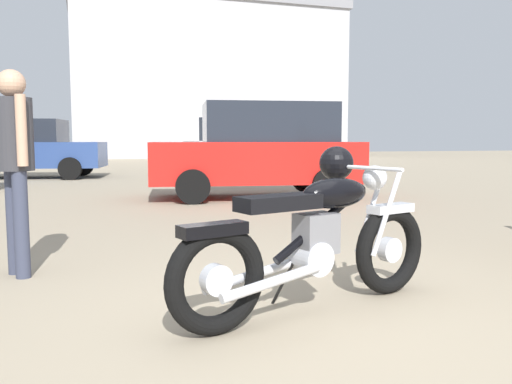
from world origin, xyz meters
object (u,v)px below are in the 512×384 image
Objects in this scene: vintage_motorcycle at (317,235)px; pale_sedan_back at (27,149)px; dark_sedan_left at (249,145)px; bystander at (14,151)px; blue_hatchback_right at (259,149)px.

vintage_motorcycle is 0.45× the size of pale_sedan_back.
bystander is at bearing -121.89° from dark_sedan_left.
dark_sedan_left is at bearing -96.01° from blue_hatchback_right.
dark_sedan_left is (1.49, 6.16, 0.00)m from blue_hatchback_right.
blue_hatchback_right is 0.92× the size of pale_sedan_back.
vintage_motorcycle is 0.49× the size of blue_hatchback_right.
pale_sedan_back is (-6.41, 0.58, -0.08)m from dark_sedan_left.
vintage_motorcycle is 0.49× the size of dark_sedan_left.
vintage_motorcycle is at bearing 113.64° from pale_sedan_back.
pale_sedan_back is (-3.40, 13.20, 0.34)m from vintage_motorcycle.
vintage_motorcycle is at bearing -62.01° from bystander.
bystander is at bearing 105.97° from pale_sedan_back.
blue_hatchback_right reaches higher than bystander.
pale_sedan_back is at bearing 70.86° from bystander.
blue_hatchback_right reaches higher than vintage_motorcycle.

